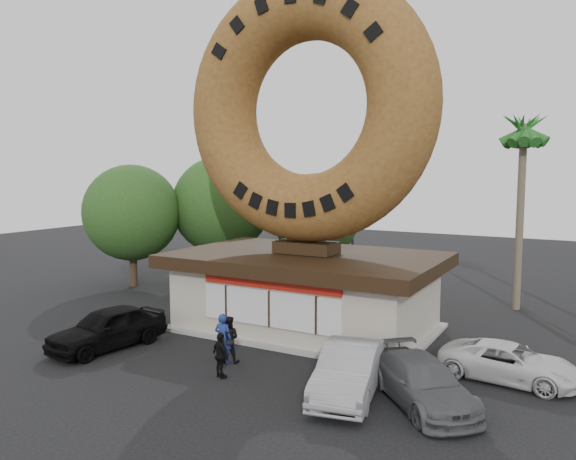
% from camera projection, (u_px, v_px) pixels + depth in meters
% --- Properties ---
extents(ground, '(90.00, 90.00, 0.00)m').
position_uv_depth(ground, '(225.00, 372.00, 19.06)').
color(ground, black).
rests_on(ground, ground).
extents(donut_shop, '(11.20, 7.20, 3.80)m').
position_uv_depth(donut_shop, '(306.00, 288.00, 24.06)').
color(donut_shop, '#BCB3A0').
rests_on(donut_shop, ground).
extents(giant_donut, '(11.15, 2.84, 11.15)m').
position_uv_depth(giant_donut, '(307.00, 108.00, 23.26)').
color(giant_donut, olive).
rests_on(giant_donut, donut_shop).
extents(tree_west, '(6.00, 6.00, 7.65)m').
position_uv_depth(tree_west, '(221.00, 205.00, 34.44)').
color(tree_west, '#473321').
rests_on(tree_west, ground).
extents(tree_mid, '(5.20, 5.20, 6.63)m').
position_uv_depth(tree_mid, '(316.00, 217.00, 33.59)').
color(tree_mid, '#473321').
rests_on(tree_mid, ground).
extents(tree_far, '(5.60, 5.60, 7.14)m').
position_uv_depth(tree_far, '(132.00, 213.00, 32.69)').
color(tree_far, '#473321').
rests_on(tree_far, ground).
extents(palm_near, '(2.60, 2.60, 9.75)m').
position_uv_depth(palm_near, '(524.00, 136.00, 26.69)').
color(palm_near, '#726651').
rests_on(palm_near, ground).
extents(street_lamp, '(2.11, 0.20, 8.00)m').
position_uv_depth(street_lamp, '(356.00, 209.00, 33.37)').
color(street_lamp, '#59595E').
rests_on(street_lamp, ground).
extents(person_left, '(0.69, 0.49, 1.81)m').
position_uv_depth(person_left, '(223.00, 339.00, 19.80)').
color(person_left, navy).
rests_on(person_left, ground).
extents(person_center, '(0.99, 0.89, 1.68)m').
position_uv_depth(person_center, '(228.00, 339.00, 19.95)').
color(person_center, black).
rests_on(person_center, ground).
extents(person_right, '(0.97, 0.71, 1.52)m').
position_uv_depth(person_right, '(221.00, 355.00, 18.44)').
color(person_right, black).
rests_on(person_right, ground).
extents(car_black, '(2.56, 4.92, 1.60)m').
position_uv_depth(car_black, '(108.00, 328.00, 21.51)').
color(car_black, black).
rests_on(car_black, ground).
extents(car_silver, '(2.53, 4.90, 1.54)m').
position_uv_depth(car_silver, '(349.00, 370.00, 17.07)').
color(car_silver, '#9B9A9F').
rests_on(car_silver, ground).
extents(car_grey, '(4.51, 4.69, 1.34)m').
position_uv_depth(car_grey, '(422.00, 382.00, 16.38)').
color(car_grey, '#5A5C5F').
rests_on(car_grey, ground).
extents(car_white, '(4.56, 2.47, 1.21)m').
position_uv_depth(car_white, '(510.00, 363.00, 18.21)').
color(car_white, silver).
rests_on(car_white, ground).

